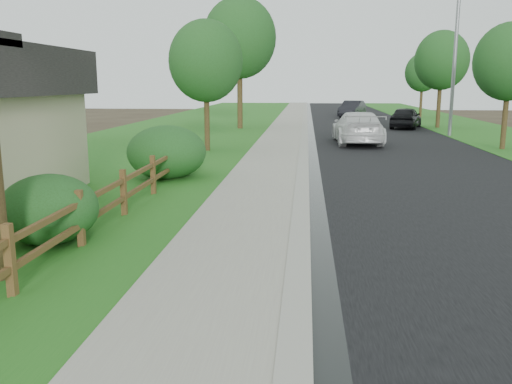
# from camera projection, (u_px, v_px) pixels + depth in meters

# --- Properties ---
(road) EXTENTS (8.00, 90.00, 0.02)m
(road) POSITION_uv_depth(u_px,v_px,m) (364.00, 126.00, 38.36)
(road) COLOR black
(road) RESTS_ON ground
(curb) EXTENTS (0.40, 90.00, 0.12)m
(curb) POSITION_uv_depth(u_px,v_px,m) (305.00, 125.00, 38.72)
(curb) COLOR #99968B
(curb) RESTS_ON ground
(wet_gutter) EXTENTS (0.50, 90.00, 0.00)m
(wet_gutter) POSITION_uv_depth(u_px,v_px,m) (310.00, 126.00, 38.70)
(wet_gutter) COLOR black
(wet_gutter) RESTS_ON road
(sidewalk) EXTENTS (2.20, 90.00, 0.10)m
(sidewalk) POSITION_uv_depth(u_px,v_px,m) (287.00, 125.00, 38.84)
(sidewalk) COLOR gray
(sidewalk) RESTS_ON ground
(grass_strip) EXTENTS (1.60, 90.00, 0.06)m
(grass_strip) POSITION_uv_depth(u_px,v_px,m) (260.00, 125.00, 39.02)
(grass_strip) COLOR #22631C
(grass_strip) RESTS_ON ground
(lawn_near) EXTENTS (9.00, 90.00, 0.04)m
(lawn_near) POSITION_uv_depth(u_px,v_px,m) (189.00, 125.00, 39.49)
(lawn_near) COLOR #22631C
(lawn_near) RESTS_ON ground
(verge_far) EXTENTS (6.00, 90.00, 0.04)m
(verge_far) POSITION_uv_depth(u_px,v_px,m) (464.00, 127.00, 37.74)
(verge_far) COLOR #22631C
(verge_far) RESTS_ON ground
(ranch_fence) EXTENTS (0.12, 16.92, 1.10)m
(ranch_fence) POSITION_uv_depth(u_px,v_px,m) (104.00, 202.00, 11.05)
(ranch_fence) COLOR #4D2F19
(ranch_fence) RESTS_ON ground
(white_suv) EXTENTS (2.39, 5.55, 1.59)m
(white_suv) POSITION_uv_depth(u_px,v_px,m) (358.00, 128.00, 27.10)
(white_suv) COLOR silver
(white_suv) RESTS_ON road
(dark_car_mid) EXTENTS (2.93, 4.54, 1.44)m
(dark_car_mid) POSITION_uv_depth(u_px,v_px,m) (406.00, 117.00, 36.37)
(dark_car_mid) COLOR black
(dark_car_mid) RESTS_ON road
(dark_car_far) EXTENTS (2.86, 4.71, 1.47)m
(dark_car_far) POSITION_uv_depth(u_px,v_px,m) (352.00, 109.00, 47.90)
(dark_car_far) COLOR black
(dark_car_far) RESTS_ON road
(streetlight) EXTENTS (2.31, 0.67, 10.08)m
(streetlight) POSITION_uv_depth(u_px,v_px,m) (453.00, 33.00, 30.00)
(streetlight) COLOR gray
(streetlight) RESTS_ON ground
(shrub_c) EXTENTS (2.42, 2.42, 1.33)m
(shrub_c) POSITION_uv_depth(u_px,v_px,m) (49.00, 209.00, 10.19)
(shrub_c) COLOR #1D4318
(shrub_c) RESTS_ON ground
(shrub_d) EXTENTS (2.98, 2.98, 1.70)m
(shrub_d) POSITION_uv_depth(u_px,v_px,m) (167.00, 152.00, 17.14)
(shrub_d) COLOR #1D4318
(shrub_d) RESTS_ON ground
(tree_near_left) EXTENTS (3.23, 3.23, 5.72)m
(tree_near_left) POSITION_uv_depth(u_px,v_px,m) (206.00, 61.00, 23.49)
(tree_near_left) COLOR #312014
(tree_near_left) RESTS_ON ground
(tree_near_right) EXTENTS (3.15, 3.15, 5.67)m
(tree_near_right) POSITION_uv_depth(u_px,v_px,m) (510.00, 62.00, 24.05)
(tree_near_right) COLOR #312014
(tree_near_right) RESTS_ON ground
(tree_mid_left) EXTENTS (4.75, 4.75, 8.49)m
(tree_mid_left) POSITION_uv_depth(u_px,v_px,m) (240.00, 38.00, 35.01)
(tree_mid_left) COLOR #312014
(tree_mid_left) RESTS_ON ground
(tree_mid_right) EXTENTS (3.56, 3.56, 6.45)m
(tree_mid_right) POSITION_uv_depth(u_px,v_px,m) (442.00, 60.00, 35.93)
(tree_mid_right) COLOR #312014
(tree_mid_right) RESTS_ON ground
(tree_far_right) EXTENTS (3.02, 3.02, 5.58)m
(tree_far_right) POSITION_uv_depth(u_px,v_px,m) (423.00, 73.00, 46.79)
(tree_far_right) COLOR #312014
(tree_far_right) RESTS_ON ground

